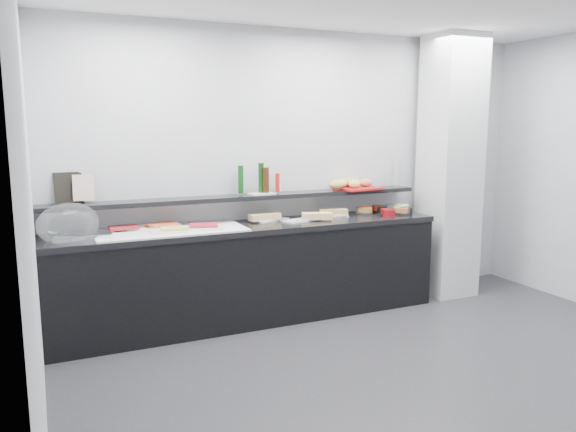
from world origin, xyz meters
name	(u,v)px	position (x,y,z in m)	size (l,w,h in m)	color
ground	(429,380)	(0.00, 0.00, 0.00)	(5.00, 5.00, 0.00)	#2D2D30
back_wall	(306,170)	(0.00, 2.00, 1.35)	(5.00, 0.02, 2.70)	#B4B6BC
column	(450,168)	(1.50, 1.65, 1.35)	(0.50, 0.50, 2.70)	silver
buffet_cabinet	(252,275)	(-0.70, 1.70, 0.42)	(3.60, 0.60, 0.85)	black
counter_top	(252,227)	(-0.70, 1.70, 0.88)	(3.62, 0.62, 0.05)	black
wall_shelf	(245,197)	(-0.70, 1.88, 1.13)	(3.60, 0.25, 0.04)	black
cloche_base	(86,235)	(-2.12, 1.72, 0.92)	(0.43, 0.29, 0.04)	silver
cloche_dome	(68,224)	(-2.25, 1.67, 1.03)	(0.50, 0.33, 0.34)	white
linen_runner	(171,230)	(-1.44, 1.69, 0.91)	(1.26, 0.59, 0.01)	silver
platter_meat_a	(146,227)	(-1.62, 1.84, 0.92)	(0.32, 0.21, 0.01)	white
food_meat_a	(124,227)	(-1.81, 1.81, 0.94)	(0.24, 0.15, 0.02)	maroon
platter_salmon	(164,226)	(-1.47, 1.83, 0.92)	(0.30, 0.20, 0.01)	silver
food_salmon	(162,224)	(-1.49, 1.82, 0.94)	(0.25, 0.16, 0.02)	#F75232
platter_cheese	(170,231)	(-1.47, 1.59, 0.92)	(0.31, 0.21, 0.01)	white
food_cheese	(174,229)	(-1.44, 1.58, 0.94)	(0.22, 0.14, 0.02)	#CDCB50
platter_meat_b	(207,228)	(-1.15, 1.61, 0.92)	(0.29, 0.19, 0.01)	white
food_meat_b	(204,225)	(-1.17, 1.63, 0.94)	(0.24, 0.15, 0.02)	maroon
sandwich_plate_left	(271,220)	(-0.46, 1.82, 0.91)	(0.34, 0.15, 0.01)	silver
sandwich_food_left	(265,217)	(-0.53, 1.80, 0.94)	(0.30, 0.11, 0.06)	tan
tongs_left	(264,221)	(-0.57, 1.73, 0.92)	(0.01, 0.01, 0.16)	#B0B2B7
sandwich_plate_mid	(302,220)	(-0.20, 1.69, 0.91)	(0.36, 0.15, 0.01)	white
sandwich_food_mid	(317,216)	(-0.06, 1.64, 0.94)	(0.28, 0.11, 0.06)	#DCB673
tongs_mid	(304,220)	(-0.21, 1.62, 0.92)	(0.01, 0.01, 0.16)	silver
sandwich_plate_right	(329,216)	(0.15, 1.79, 0.91)	(0.36, 0.15, 0.01)	white
sandwich_food_right	(333,212)	(0.19, 1.78, 0.94)	(0.28, 0.11, 0.06)	tan
tongs_right	(341,216)	(0.23, 1.69, 0.92)	(0.01, 0.01, 0.16)	silver
bowl_glass_fruit	(364,211)	(0.53, 1.77, 0.94)	(0.17, 0.17, 0.07)	white
fill_glass_fruit	(365,210)	(0.56, 1.78, 0.95)	(0.14, 0.14, 0.05)	#C66E1B
bowl_black_jam	(380,209)	(0.76, 1.81, 0.94)	(0.15, 0.15, 0.07)	black
fill_black_jam	(377,208)	(0.73, 1.82, 0.95)	(0.12, 0.12, 0.05)	#62180E
bowl_glass_cream	(394,208)	(0.93, 1.82, 0.94)	(0.19, 0.19, 0.07)	white
fill_glass_cream	(402,207)	(1.00, 1.78, 0.95)	(0.13, 0.13, 0.05)	silver
bowl_red_jam	(389,213)	(0.69, 1.56, 0.94)	(0.13, 0.13, 0.07)	maroon
fill_red_jam	(385,211)	(0.68, 1.61, 0.95)	(0.09, 0.09, 0.05)	#580D0C
bowl_glass_salmon	(402,212)	(0.86, 1.58, 0.94)	(0.17, 0.17, 0.07)	silver
fill_glass_salmon	(400,210)	(0.88, 1.64, 0.95)	(0.13, 0.13, 0.05)	orange
bowl_black_fruit	(406,211)	(0.93, 1.61, 0.94)	(0.14, 0.14, 0.07)	black
fill_black_fruit	(404,210)	(0.89, 1.58, 0.95)	(0.09, 0.09, 0.05)	orange
framed_print	(68,188)	(-2.22, 1.97, 1.28)	(0.23, 0.02, 0.26)	black
print_art	(83,188)	(-2.11, 1.93, 1.28)	(0.17, 0.00, 0.22)	#CD9E94
condiment_tray	(262,193)	(-0.53, 1.88, 1.16)	(0.24, 0.15, 0.01)	white
bottle_green_a	(241,179)	(-0.72, 1.93, 1.29)	(0.05, 0.05, 0.26)	#103E13
bottle_brown	(266,180)	(-0.49, 1.87, 1.28)	(0.06, 0.06, 0.24)	#341A09
bottle_green_b	(261,178)	(-0.52, 1.91, 1.30)	(0.05, 0.05, 0.28)	black
bottle_hot	(277,183)	(-0.37, 1.88, 1.25)	(0.04, 0.04, 0.18)	red
shaker_salt	(267,189)	(-0.48, 1.87, 1.20)	(0.03, 0.03, 0.07)	white
shaker_pepper	(280,188)	(-0.34, 1.90, 1.20)	(0.03, 0.03, 0.07)	white
bread_tray	(359,188)	(0.52, 1.84, 1.16)	(0.44, 0.31, 0.02)	#A91212
bread_roll_nw	(337,183)	(0.32, 1.94, 1.21)	(0.13, 0.08, 0.08)	#CD874E
bread_roll_n	(351,182)	(0.50, 1.98, 1.21)	(0.15, 0.09, 0.08)	#AA7341
bread_roll_ne	(347,182)	(0.45, 1.98, 1.21)	(0.15, 0.10, 0.08)	#B49144
bread_roll_sw	(336,185)	(0.23, 1.80, 1.21)	(0.15, 0.10, 0.08)	#AF8443
bread_roll_s	(354,184)	(0.44, 1.80, 1.21)	(0.13, 0.08, 0.08)	#D5AF51
bread_roll_se	(366,183)	(0.61, 1.86, 1.21)	(0.15, 0.10, 0.08)	#B07643
bread_roll_midw	(343,183)	(0.35, 1.89, 1.21)	(0.12, 0.08, 0.08)	#D7AD52
bread_roll_mide	(354,183)	(0.47, 1.88, 1.21)	(0.12, 0.08, 0.08)	tan
carafe	(396,173)	(0.97, 1.86, 1.30)	(0.10, 0.10, 0.30)	silver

